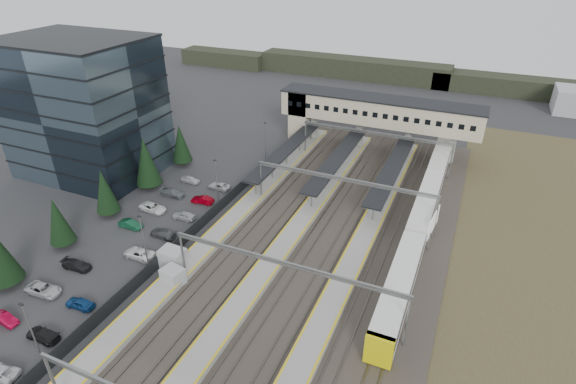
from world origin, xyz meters
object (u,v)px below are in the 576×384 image
at_px(footbridge, 365,112).
at_px(office_building, 84,108).
at_px(relay_cabin_far, 173,277).
at_px(billboard, 433,223).
at_px(relay_cabin_near, 173,258).
at_px(train, 425,208).

bearing_deg(footbridge, office_building, -145.53).
height_order(relay_cabin_far, billboard, billboard).
xyz_separation_m(relay_cabin_near, relay_cabin_far, (2.20, -2.98, -0.14)).
bearing_deg(relay_cabin_near, relay_cabin_far, -53.52).
xyz_separation_m(footbridge, billboard, (18.17, -29.15, -4.68)).
xyz_separation_m(office_building, train, (60.00, 6.70, -10.08)).
relative_size(relay_cabin_far, footbridge, 0.07).
xyz_separation_m(relay_cabin_near, billboard, (30.80, 19.41, 1.90)).
xyz_separation_m(relay_cabin_near, train, (28.93, 25.26, 0.76)).
distance_m(office_building, relay_cabin_near, 37.78).
height_order(relay_cabin_near, footbridge, footbridge).
height_order(relay_cabin_near, train, train).
bearing_deg(office_building, footbridge, 34.47).
height_order(office_building, relay_cabin_near, office_building).
distance_m(office_building, footbridge, 53.18).
xyz_separation_m(office_building, footbridge, (43.70, 30.00, -4.26)).
height_order(relay_cabin_near, relay_cabin_far, relay_cabin_near).
relative_size(office_building, train, 0.39).
relative_size(office_building, footbridge, 0.60).
bearing_deg(relay_cabin_far, office_building, 147.08).
xyz_separation_m(office_building, billboard, (61.88, 0.85, -8.94)).
relative_size(relay_cabin_near, train, 0.05).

